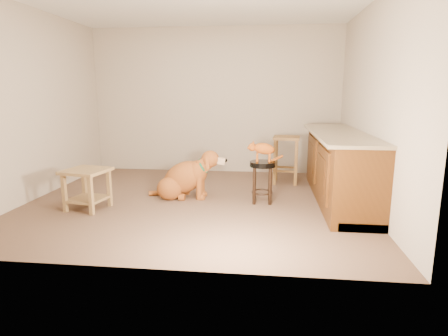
# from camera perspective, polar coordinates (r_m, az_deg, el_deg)

# --- Properties ---
(floor) EXTENTS (4.50, 4.00, 0.01)m
(floor) POSITION_cam_1_polar(r_m,az_deg,el_deg) (5.16, -4.34, -5.08)
(floor) COLOR brown
(floor) RESTS_ON ground
(room_shell) EXTENTS (4.54, 4.04, 2.62)m
(room_shell) POSITION_cam_1_polar(r_m,az_deg,el_deg) (4.94, -4.65, 13.86)
(room_shell) COLOR #AEA08C
(room_shell) RESTS_ON ground
(cabinet_run) EXTENTS (0.70, 2.56, 0.94)m
(cabinet_run) POSITION_cam_1_polar(r_m,az_deg,el_deg) (5.35, 17.15, -0.11)
(cabinet_run) COLOR #47270C
(cabinet_run) RESTS_ON ground
(padded_stool) EXTENTS (0.34, 0.34, 0.56)m
(padded_stool) POSITION_cam_1_polar(r_m,az_deg,el_deg) (5.03, 5.87, -0.84)
(padded_stool) COLOR black
(padded_stool) RESTS_ON ground
(wood_stool) EXTENTS (0.45, 0.45, 0.77)m
(wood_stool) POSITION_cam_1_polar(r_m,az_deg,el_deg) (6.16, 9.41, 1.38)
(wood_stool) COLOR brown
(wood_stool) RESTS_ON ground
(side_table) EXTENTS (0.58, 0.58, 0.52)m
(side_table) POSITION_cam_1_polar(r_m,az_deg,el_deg) (5.04, -20.16, -2.16)
(side_table) COLOR olive
(side_table) RESTS_ON ground
(golden_retriever) EXTENTS (1.15, 0.56, 0.73)m
(golden_retriever) POSITION_cam_1_polar(r_m,az_deg,el_deg) (5.30, -6.01, -1.62)
(golden_retriever) COLOR brown
(golden_retriever) RESTS_ON ground
(tabby_kitten) EXTENTS (0.48, 0.18, 0.30)m
(tabby_kitten) POSITION_cam_1_polar(r_m,az_deg,el_deg) (4.97, 5.82, 2.86)
(tabby_kitten) COLOR #8A3E0D
(tabby_kitten) RESTS_ON padded_stool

